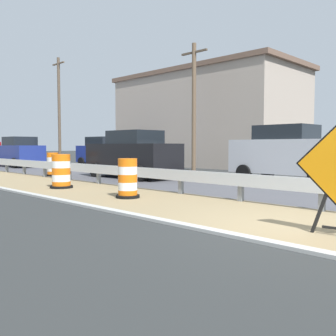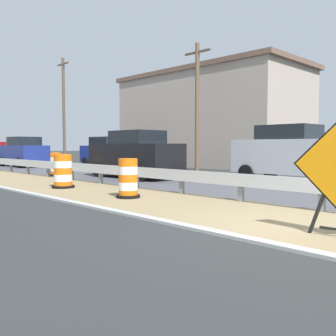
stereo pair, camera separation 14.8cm
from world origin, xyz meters
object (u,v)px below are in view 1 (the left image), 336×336
car_lead_near_lane (19,152)px  utility_pole_near (194,105)px  car_trailing_far_lane (133,154)px  utility_pole_mid (59,108)px  car_distant_c (105,152)px  car_distant_a (289,153)px  traffic_barrel_nearest (128,180)px  traffic_barrel_close (61,173)px  traffic_barrel_mid (53,165)px

car_lead_near_lane → utility_pole_near: bearing=-152.6°
car_trailing_far_lane → utility_pole_mid: (5.96, 16.76, 3.55)m
car_distant_c → car_trailing_far_lane: bearing=-28.0°
car_distant_a → traffic_barrel_nearest: bearing=-96.2°
traffic_barrel_nearest → utility_pole_near: utility_pole_near is taller
car_trailing_far_lane → car_distant_c: bearing=-27.6°
car_distant_a → utility_pole_near: utility_pole_near is taller
traffic_barrel_close → traffic_barrel_nearest: bearing=-88.8°
car_distant_a → utility_pole_mid: bearing=174.5°
traffic_barrel_close → utility_pole_mid: (10.12, 18.03, 4.07)m
traffic_barrel_nearest → car_lead_near_lane: 16.94m
traffic_barrel_mid → car_distant_a: 10.42m
traffic_barrel_nearest → utility_pole_near: 11.79m
utility_pole_near → utility_pole_mid: (0.39, 15.48, 0.89)m
car_lead_near_lane → car_distant_c: (3.49, -4.73, -0.01)m
car_distant_c → utility_pole_near: size_ratio=0.58×
traffic_barrel_close → car_distant_c: (7.82, 8.27, 0.46)m
traffic_barrel_nearest → traffic_barrel_mid: (2.15, 8.04, 0.01)m
car_trailing_far_lane → utility_pole_near: bearing=-77.1°
traffic_barrel_mid → utility_pole_mid: 16.06m
car_lead_near_lane → car_trailing_far_lane: 11.73m
car_trailing_far_lane → traffic_barrel_mid: bearing=29.7°
traffic_barrel_close → traffic_barrel_mid: size_ratio=1.04×
car_lead_near_lane → traffic_barrel_mid: bearing=165.9°
car_distant_a → utility_pole_mid: 22.82m
car_lead_near_lane → car_distant_a: size_ratio=0.89×
utility_pole_mid → utility_pole_near: bearing=-91.4°
car_lead_near_lane → traffic_barrel_close: bearing=161.7°
car_lead_near_lane → car_distant_c: 5.88m
utility_pole_mid → car_trailing_far_lane: bearing=-109.6°
car_lead_near_lane → car_distant_a: 17.63m
car_distant_a → car_distant_c: car_distant_a is taller
traffic_barrel_close → utility_pole_near: 10.56m
traffic_barrel_nearest → car_distant_a: size_ratio=0.23×
traffic_barrel_close → utility_pole_mid: size_ratio=0.13×
traffic_barrel_nearest → car_lead_near_lane: bearing=75.4°
car_distant_c → utility_pole_mid: (2.30, 9.76, 3.60)m
car_distant_a → utility_pole_mid: utility_pole_mid is taller
traffic_barrel_nearest → utility_pole_mid: (10.05, 21.41, 4.10)m
traffic_barrel_close → utility_pole_mid: 21.08m
traffic_barrel_close → traffic_barrel_mid: traffic_barrel_close is taller
traffic_barrel_nearest → car_trailing_far_lane: bearing=48.7°
traffic_barrel_close → utility_pole_near: size_ratio=0.16×
traffic_barrel_close → utility_pole_near: (9.74, 2.56, 3.18)m
traffic_barrel_close → car_lead_near_lane: size_ratio=0.28×
utility_pole_near → car_trailing_far_lane: bearing=-167.0°
car_distant_a → utility_pole_near: size_ratio=0.65×
traffic_barrel_mid → car_distant_a: size_ratio=0.23×
car_distant_a → utility_pole_mid: size_ratio=0.52×
car_lead_near_lane → car_trailing_far_lane: bearing=179.3°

